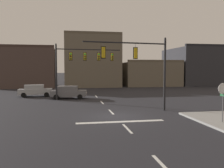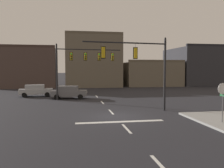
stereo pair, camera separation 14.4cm
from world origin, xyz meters
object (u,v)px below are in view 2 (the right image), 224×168
Objects in this scene: signal_mast_near_side at (142,61)px; stop_sign at (223,93)px; signal_mast_far_side at (80,61)px; car_lot_nearside at (69,92)px; car_lot_middle at (36,90)px.

signal_mast_near_side reaches higher than stop_sign.
signal_mast_near_side is 10.76m from signal_mast_far_side.
signal_mast_near_side is 12.79m from car_lot_nearside.
signal_mast_near_side is at bearing -58.43° from car_lot_nearside.
signal_mast_far_side is at bearing -34.84° from car_lot_middle.
stop_sign is at bearing -52.26° from car_lot_middle.
car_lot_middle is (-10.90, 13.57, -3.60)m from signal_mast_near_side.
signal_mast_far_side is 8.14m from car_lot_middle.
car_lot_nearside is at bearing 145.26° from signal_mast_far_side.
signal_mast_far_side is (-5.04, 9.50, 0.31)m from signal_mast_near_side.
car_lot_nearside is at bearing -34.87° from car_lot_middle.
car_lot_nearside is 5.45m from car_lot_middle.
signal_mast_far_side is at bearing -34.74° from car_lot_nearside.
stop_sign reaches higher than car_lot_middle.
signal_mast_far_side is 2.84× the size of stop_sign.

